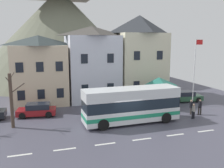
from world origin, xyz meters
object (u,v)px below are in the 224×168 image
Objects in this scene: pedestrian_02 at (191,106)px; bare_tree_01 at (11,100)px; public_bench at (136,99)px; parked_car_00 at (184,96)px; townhouse_02 at (139,57)px; bus_shelter at (159,82)px; parked_car_01 at (37,110)px; pedestrian_01 at (200,106)px; townhouse_01 at (92,63)px; pedestrian_00 at (165,103)px; pedestrian_03 at (193,111)px; flagpole at (195,68)px; townhouse_00 at (40,69)px; parked_car_02 at (150,98)px; hilltop_castle at (60,32)px; transit_bus at (131,105)px.

bare_tree_01 is (-17.50, 1.37, 1.61)m from pedestrian_02.
pedestrian_02 is at bearing -59.21° from public_bench.
townhouse_02 is at bearing 137.46° from parked_car_00.
bus_shelter is 2.28× the size of pedestrian_02.
pedestrian_01 reaches higher than parked_car_01.
parked_car_00 is (10.90, -4.78, -4.11)m from townhouse_01.
pedestrian_00 is at bearing -52.11° from townhouse_01.
flagpole is (3.01, 4.25, 3.72)m from pedestrian_03.
pedestrian_00 is at bearing -33.43° from townhouse_00.
parked_car_00 is 1.01× the size of parked_car_02.
pedestrian_00 is 3.59m from pedestrian_01.
hilltop_castle is 26.12m from public_bench.
pedestrian_00 is 1.08× the size of public_bench.
parked_car_00 is 5.71m from pedestrian_02.
pedestrian_03 is (9.69, -31.02, -8.67)m from hilltop_castle.
bus_shelter is at bearing 39.20° from transit_bus.
parked_car_02 is (-0.42, 1.39, -2.23)m from bus_shelter.
townhouse_00 is at bearing 146.57° from pedestrian_00.
pedestrian_00 is at bearing 138.33° from pedestrian_02.
townhouse_00 is at bearing 73.73° from bare_tree_01.
public_bench is (-1.89, 2.27, -2.45)m from bus_shelter.
bare_tree_01 is (-13.83, -4.79, 2.06)m from public_bench.
hilltop_castle is 31.44m from transit_bus.
bus_shelter is (5.19, 4.39, 1.25)m from transit_bus.
parked_car_00 is (12.90, -24.70, -8.80)m from hilltop_castle.
public_bench is at bearing 62.61° from transit_bus.
flagpole is at bearing 4.68° from bare_tree_01.
pedestrian_01 is (7.80, 0.16, -0.78)m from transit_bus.
flagpole is (12.70, -26.77, -4.95)m from hilltop_castle.
pedestrian_03 is at bearing -77.03° from bus_shelter.
parked_car_02 is 0.89× the size of bare_tree_01.
hilltop_castle is (-8.61, 19.86, 3.93)m from townhouse_02.
pedestrian_02 is (-0.83, 0.35, 0.03)m from pedestrian_01.
parked_car_01 is at bearing -171.70° from parked_car_00.
parked_car_01 is at bearing 159.44° from pedestrian_03.
parked_car_00 is 4.38m from flagpole.
townhouse_01 is at bearing -3.91° from townhouse_00.
pedestrian_03 is (6.37, -0.74, -0.89)m from transit_bus.
townhouse_01 is at bearing 141.39° from public_bench.
hilltop_castle reaches higher than public_bench.
bus_shelter reaches higher than public_bench.
townhouse_00 is 0.75× the size of townhouse_02.
bare_tree_01 is at bearing 171.19° from pedestrian_03.
townhouse_01 is 9.92m from parked_car_01.
bus_shelter is 5.37m from pedestrian_01.
parked_car_00 is at bearing -16.63° from townhouse_00.
hilltop_castle is 29.22m from parked_car_00.
pedestrian_03 is 8.02m from public_bench.
parked_car_00 is 2.92× the size of pedestrian_03.
public_bench is at bearing -117.94° from townhouse_02.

